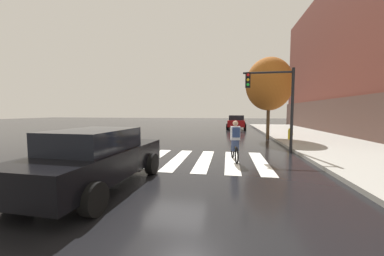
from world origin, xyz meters
name	(u,v)px	position (x,y,z in m)	size (l,w,h in m)	color
ground_plane	(176,159)	(0.00, 0.00, 0.00)	(120.00, 120.00, 0.00)	black
crosswalk_stripes	(166,159)	(-0.47, 0.00, 0.01)	(8.51, 4.12, 0.01)	silver
sedan_near	(96,158)	(-1.30, -3.72, 0.82)	(2.32, 4.68, 1.59)	black
sedan_mid	(236,122)	(3.24, 17.36, 0.84)	(2.44, 4.82, 1.63)	maroon
cyclist	(235,141)	(2.49, 0.02, 0.84)	(0.39, 1.70, 1.69)	black
traffic_light_near	(275,95)	(4.49, 2.41, 2.86)	(2.47, 0.28, 4.20)	black
fire_hydrant	(290,134)	(6.40, 6.65, 0.53)	(0.33, 0.22, 0.78)	gold
street_tree_near	(269,84)	(5.20, 8.06, 4.10)	(3.41, 3.41, 6.07)	#4C3823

